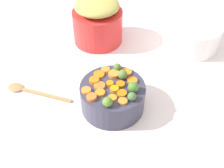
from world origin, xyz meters
name	(u,v)px	position (x,y,z in m)	size (l,w,h in m)	color
tabletop	(121,103)	(0.00, 0.00, 0.01)	(2.40, 2.40, 0.02)	white
serving_bowl_carrots	(112,96)	(0.00, -0.04, 0.07)	(0.23, 0.23, 0.10)	#36364A
metal_pot	(98,26)	(-0.37, 0.17, 0.09)	(0.22, 0.22, 0.15)	red
stuffing_mound	(97,6)	(-0.37, 0.17, 0.20)	(0.20, 0.20, 0.06)	tan
carrot_slice_0	(113,75)	(-0.04, 0.00, 0.12)	(0.04, 0.04, 0.01)	orange
carrot_slice_1	(100,86)	(-0.03, -0.07, 0.12)	(0.04, 0.04, 0.01)	orange
carrot_slice_2	(123,101)	(0.08, -0.06, 0.12)	(0.03, 0.03, 0.01)	orange
carrot_slice_3	(112,98)	(0.04, -0.07, 0.12)	(0.03, 0.03, 0.01)	orange
carrot_slice_4	(99,74)	(-0.08, -0.04, 0.12)	(0.04, 0.04, 0.01)	orange
carrot_slice_5	(105,70)	(-0.08, -0.01, 0.12)	(0.03, 0.03, 0.01)	orange
carrot_slice_6	(94,80)	(-0.06, -0.07, 0.12)	(0.03, 0.03, 0.01)	orange
carrot_slice_7	(132,81)	(0.02, 0.03, 0.12)	(0.04, 0.04, 0.01)	orange
carrot_slice_8	(126,72)	(-0.03, 0.04, 0.12)	(0.04, 0.04, 0.01)	orange
carrot_slice_9	(86,90)	(-0.04, -0.12, 0.12)	(0.03, 0.03, 0.01)	orange
carrot_slice_10	(120,84)	(0.01, -0.01, 0.12)	(0.03, 0.03, 0.01)	orange
carrot_slice_11	(101,93)	(0.00, -0.09, 0.12)	(0.03, 0.03, 0.01)	orange
carrot_slice_12	(92,97)	(0.00, -0.13, 0.12)	(0.03, 0.03, 0.01)	orange
carrot_slice_13	(110,84)	(-0.01, -0.04, 0.12)	(0.03, 0.03, 0.01)	orange
carrot_slice_14	(114,89)	(0.02, -0.05, 0.12)	(0.03, 0.03, 0.01)	orange
carrot_slice_15	(122,93)	(0.05, -0.04, 0.12)	(0.03, 0.03, 0.01)	orange
brussels_sprout_0	(132,96)	(0.09, -0.03, 0.13)	(0.03, 0.03, 0.03)	#476C37
brussels_sprout_1	(117,67)	(-0.06, 0.03, 0.13)	(0.03, 0.03, 0.03)	#4C6D2B
brussels_sprout_2	(123,75)	(-0.01, 0.01, 0.14)	(0.03, 0.03, 0.03)	#577433
brussels_sprout_3	(133,87)	(0.06, 0.00, 0.14)	(0.04, 0.04, 0.04)	#44722E
brussels_sprout_4	(107,102)	(0.06, -0.11, 0.13)	(0.03, 0.03, 0.03)	#577D2E
wooden_spoon	(27,90)	(-0.26, -0.25, 0.03)	(0.24, 0.17, 0.01)	#AB8153
casserole_dish	(192,35)	(-0.07, 0.47, 0.08)	(0.25, 0.25, 0.12)	white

